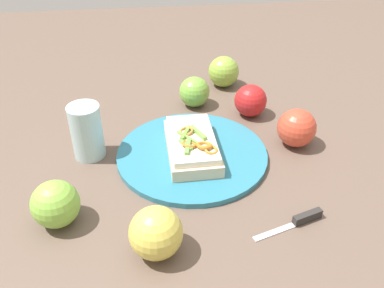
% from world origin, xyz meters
% --- Properties ---
extents(ground_plane, '(2.00, 2.00, 0.00)m').
position_xyz_m(ground_plane, '(0.00, 0.00, 0.00)').
color(ground_plane, brown).
rests_on(ground_plane, ground).
extents(plate, '(0.30, 0.30, 0.01)m').
position_xyz_m(plate, '(0.00, 0.00, 0.01)').
color(plate, teal).
rests_on(plate, ground_plane).
extents(sandwich, '(0.18, 0.10, 0.05)m').
position_xyz_m(sandwich, '(0.00, 0.00, 0.03)').
color(sandwich, beige).
rests_on(sandwich, plate).
extents(apple_0, '(0.09, 0.09, 0.08)m').
position_xyz_m(apple_0, '(-0.30, 0.12, 0.04)').
color(apple_0, '#88B03D').
rests_on(apple_0, ground_plane).
extents(apple_1, '(0.09, 0.09, 0.07)m').
position_xyz_m(apple_1, '(-0.21, 0.03, 0.04)').
color(apple_1, '#74AD3E').
rests_on(apple_1, ground_plane).
extents(apple_2, '(0.11, 0.11, 0.08)m').
position_xyz_m(apple_2, '(-0.02, 0.22, 0.04)').
color(apple_2, '#CB442D').
rests_on(apple_2, ground_plane).
extents(apple_3, '(0.10, 0.10, 0.07)m').
position_xyz_m(apple_3, '(-0.15, 0.15, 0.04)').
color(apple_3, red).
rests_on(apple_3, ground_plane).
extents(apple_4, '(0.11, 0.11, 0.08)m').
position_xyz_m(apple_4, '(0.23, -0.08, 0.04)').
color(apple_4, '#D4C24E').
rests_on(apple_4, ground_plane).
extents(apple_5, '(0.11, 0.11, 0.08)m').
position_xyz_m(apple_5, '(0.15, -0.24, 0.04)').
color(apple_5, '#84BE43').
rests_on(apple_5, ground_plane).
extents(drinking_glass, '(0.06, 0.06, 0.11)m').
position_xyz_m(drinking_glass, '(-0.03, -0.20, 0.06)').
color(drinking_glass, silver).
rests_on(drinking_glass, ground_plane).
extents(knife, '(0.05, 0.13, 0.02)m').
position_xyz_m(knife, '(0.20, 0.15, 0.01)').
color(knife, silver).
rests_on(knife, ground_plane).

